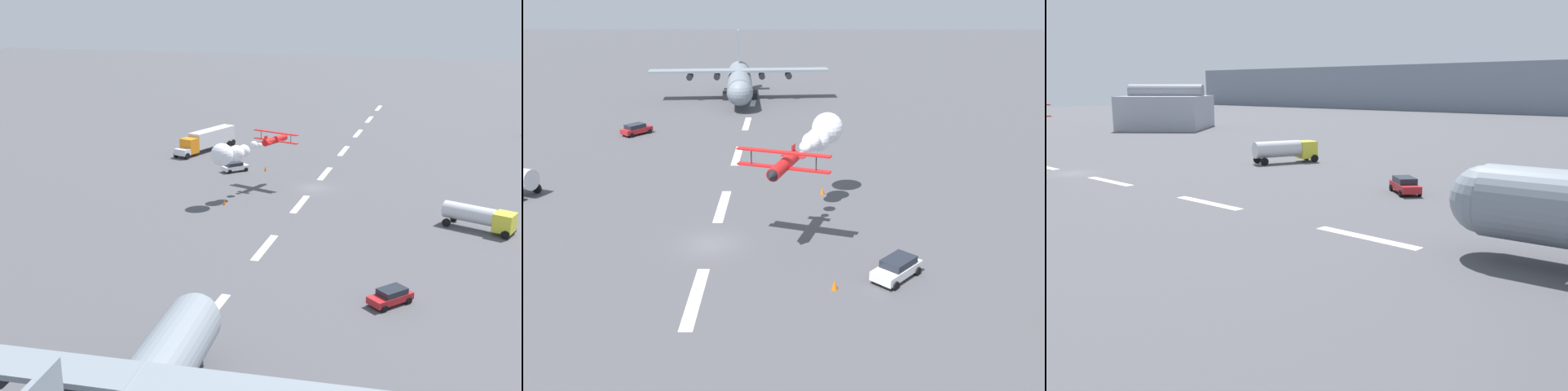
% 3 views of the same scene
% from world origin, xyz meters
% --- Properties ---
extents(ground_plane, '(440.00, 440.00, 0.00)m').
position_xyz_m(ground_plane, '(0.00, 0.00, 0.00)').
color(ground_plane, '#4C4C51').
rests_on(ground_plane, ground).
extents(runway_stripe_0, '(8.00, 0.90, 0.01)m').
position_xyz_m(runway_stripe_0, '(-74.67, 0.00, 0.01)').
color(runway_stripe_0, white).
rests_on(runway_stripe_0, ground).
extents(runway_stripe_1, '(8.00, 0.90, 0.01)m').
position_xyz_m(runway_stripe_1, '(-58.08, 0.00, 0.01)').
color(runway_stripe_1, white).
rests_on(runway_stripe_1, ground).
extents(runway_stripe_2, '(8.00, 0.90, 0.01)m').
position_xyz_m(runway_stripe_2, '(-41.48, 0.00, 0.01)').
color(runway_stripe_2, white).
rests_on(runway_stripe_2, ground).
extents(runway_stripe_3, '(8.00, 0.90, 0.01)m').
position_xyz_m(runway_stripe_3, '(-24.89, 0.00, 0.01)').
color(runway_stripe_3, white).
rests_on(runway_stripe_3, ground).
extents(runway_stripe_4, '(8.00, 0.90, 0.01)m').
position_xyz_m(runway_stripe_4, '(-8.30, 0.00, 0.01)').
color(runway_stripe_4, white).
rests_on(runway_stripe_4, ground).
extents(runway_stripe_5, '(8.00, 0.90, 0.01)m').
position_xyz_m(runway_stripe_5, '(8.30, 0.00, 0.01)').
color(runway_stripe_5, white).
rests_on(runway_stripe_5, ground).
extents(runway_stripe_6, '(8.00, 0.90, 0.01)m').
position_xyz_m(runway_stripe_6, '(24.89, 0.00, 0.01)').
color(runway_stripe_6, white).
rests_on(runway_stripe_6, ground).
extents(runway_stripe_7, '(8.00, 0.90, 0.01)m').
position_xyz_m(runway_stripe_7, '(41.48, 0.00, 0.01)').
color(runway_stripe_7, white).
rests_on(runway_stripe_7, ground).
extents(stunt_biplane_red, '(16.11, 9.29, 3.01)m').
position_xyz_m(stunt_biplane_red, '(8.55, -8.99, 6.77)').
color(stunt_biplane_red, red).
extents(semi_truck_orange, '(14.72, 6.88, 3.70)m').
position_xyz_m(semi_truck_orange, '(-18.00, -23.76, 2.13)').
color(semi_truck_orange, silver).
rests_on(semi_truck_orange, ground).
extents(fuel_tanker_truck, '(5.41, 8.74, 2.90)m').
position_xyz_m(fuel_tanker_truck, '(11.86, 22.91, 1.74)').
color(fuel_tanker_truck, yellow).
rests_on(fuel_tanker_truck, ground).
extents(followme_car_yellow, '(4.25, 4.14, 1.52)m').
position_xyz_m(followme_car_yellow, '(-5.43, -14.10, 0.81)').
color(followme_car_yellow, white).
rests_on(followme_car_yellow, ground).
extents(airport_staff_sedan, '(4.42, 4.12, 1.52)m').
position_xyz_m(airport_staff_sedan, '(34.95, 14.99, 0.81)').
color(airport_staff_sedan, '#B21E23').
rests_on(airport_staff_sedan, ground).
extents(traffic_cone_near, '(0.44, 0.44, 0.75)m').
position_xyz_m(traffic_cone_near, '(-7.15, -9.51, 0.38)').
color(traffic_cone_near, orange).
rests_on(traffic_cone_near, ground).
extents(traffic_cone_far, '(0.44, 0.44, 0.75)m').
position_xyz_m(traffic_cone_far, '(11.55, -9.70, 0.38)').
color(traffic_cone_far, orange).
rests_on(traffic_cone_far, ground).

